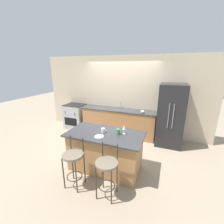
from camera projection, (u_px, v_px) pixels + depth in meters
name	position (u px, v px, depth m)	size (l,w,h in m)	color
ground_plane	(115.00, 138.00, 5.12)	(18.00, 18.00, 0.00)	tan
wall_back	(121.00, 95.00, 5.30)	(6.00, 0.07, 2.70)	beige
back_counter	(118.00, 122.00, 5.29)	(2.59, 0.62, 0.93)	#A87547
sink_faucet	(120.00, 104.00, 5.29)	(0.02, 0.13, 0.22)	#ADAFB5
kitchen_island	(105.00, 151.00, 3.46)	(1.71, 0.91, 0.90)	#A87547
refrigerator	(171.00, 115.00, 4.47)	(0.75, 0.78, 1.87)	#232326
oven_range	(75.00, 116.00, 5.87)	(0.74, 0.66, 0.93)	#ADAFB5
bar_stool_near	(74.00, 160.00, 2.90)	(0.40, 0.40, 1.03)	#332D28
bar_stool_far	(107.00, 168.00, 2.66)	(0.40, 0.40, 1.03)	#332D28
dinner_plate	(99.00, 136.00, 3.16)	(0.21, 0.21, 0.02)	white
wine_glass	(124.00, 128.00, 3.26)	(0.08, 0.08, 0.21)	white
coffee_mug	(103.00, 130.00, 3.35)	(0.11, 0.08, 0.10)	white
tumbler_cup	(118.00, 132.00, 3.26)	(0.08, 0.08, 0.12)	#3D934C
pumpkin_decoration	(143.00, 112.00, 4.69)	(0.12, 0.12, 0.12)	beige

